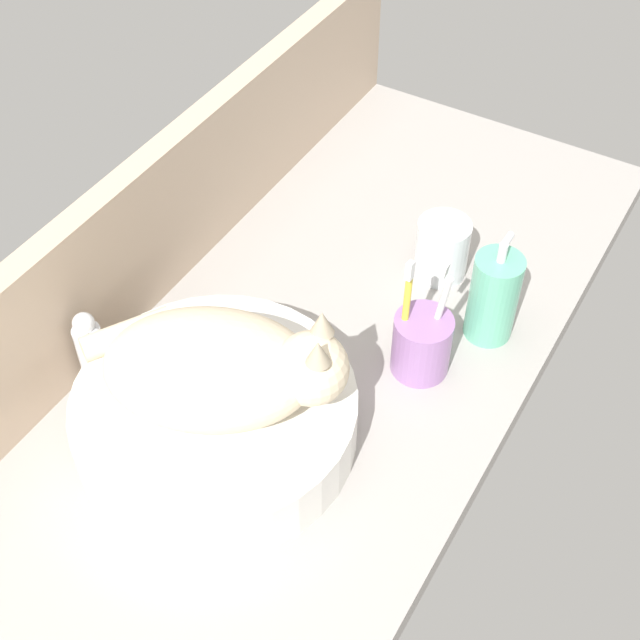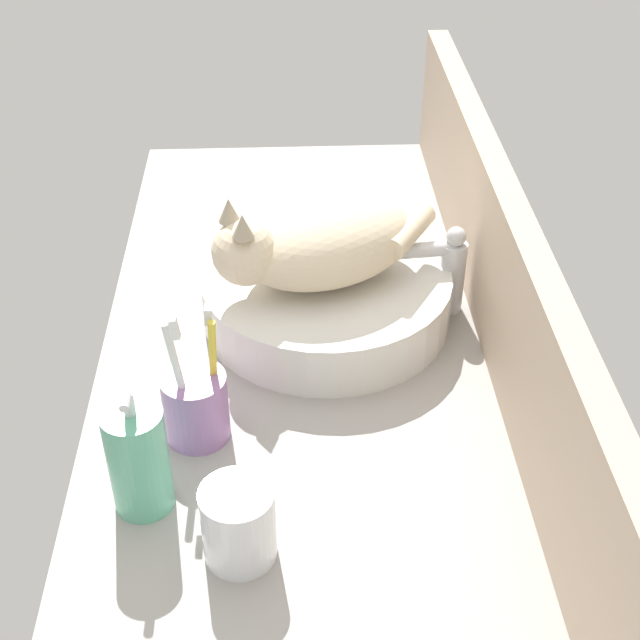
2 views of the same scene
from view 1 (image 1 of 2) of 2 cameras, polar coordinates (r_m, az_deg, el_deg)
The scene contains 8 objects.
ground_plane at distance 120.76cm, azimuth -1.56°, elevation -4.20°, with size 136.82×55.65×4.00cm, color #9E9993.
backsplash_panel at distance 122.96cm, azimuth -12.09°, elevation 4.57°, with size 136.82×3.60×22.26cm, color tan.
sink_basin at distance 111.00cm, azimuth -6.66°, elevation -6.17°, with size 34.90×34.90×7.53cm, color silver.
cat at distance 103.39cm, azimuth -6.36°, elevation -3.03°, with size 25.86×30.66×14.00cm.
faucet at distance 115.58cm, azimuth -13.99°, elevation -2.04°, with size 3.69×11.86×13.60cm.
soap_dispenser at distance 121.84cm, azimuth 11.04°, elevation 1.47°, with size 6.69×6.69×16.70cm.
toothbrush_cup at distance 117.39cm, azimuth 6.52°, elevation -1.45°, with size 7.84×7.84×18.70cm.
water_glass at distance 131.31cm, azimuth 7.80°, elevation 4.40°, with size 7.79×7.79×9.15cm.
Camera 1 is at (-63.58, -41.39, 91.95)cm, focal length 50.00 mm.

